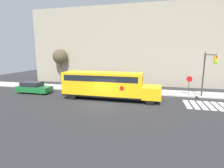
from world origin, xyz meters
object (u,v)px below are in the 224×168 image
school_bus (106,84)px  stop_sign (189,83)px  parked_car (34,88)px  traffic_light (207,68)px  tree_near_sidewalk (60,57)px

school_bus → stop_sign: (9.29, 3.50, -0.13)m
school_bus → parked_car: school_bus is taller
traffic_light → tree_near_sidewalk: (-21.16, 5.95, 0.91)m
parked_car → traffic_light: 21.03m
stop_sign → school_bus: bearing=-159.4°
traffic_light → tree_near_sidewalk: tree_near_sidewalk is taller
parked_car → stop_sign: 19.53m
parked_car → traffic_light: traffic_light is taller
parked_car → traffic_light: size_ratio=0.85×
parked_car → tree_near_sidewalk: 8.52m
school_bus → traffic_light: (10.78, 2.22, 1.81)m
school_bus → tree_near_sidewalk: 13.49m
school_bus → tree_near_sidewalk: (-10.38, 8.17, 2.72)m
stop_sign → parked_car: bearing=-171.2°
school_bus → traffic_light: 11.16m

